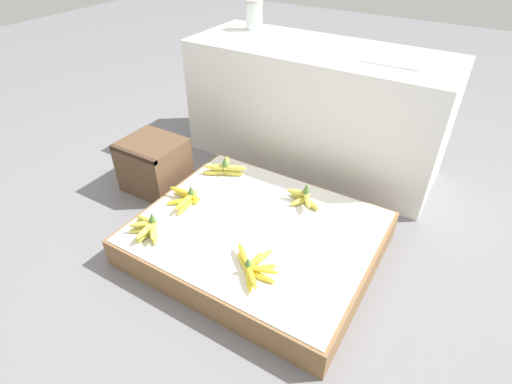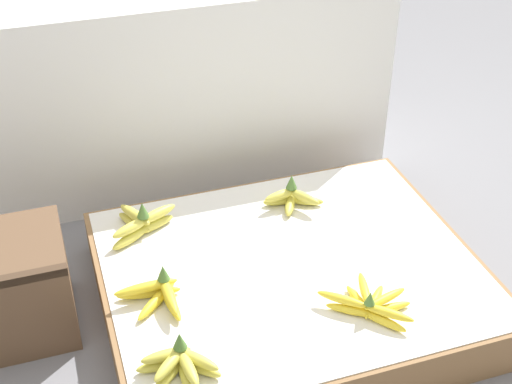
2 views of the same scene
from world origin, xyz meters
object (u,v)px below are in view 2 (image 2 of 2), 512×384
banana_bunch_front_left (180,364)px  banana_bunch_back_left (140,222)px  banana_bunch_middle_left (158,293)px  wooden_crate (10,288)px  banana_bunch_front_midright (370,305)px  banana_bunch_back_midright (292,198)px

banana_bunch_front_left → banana_bunch_back_left: size_ratio=0.87×
banana_bunch_middle_left → wooden_crate: bearing=155.0°
banana_bunch_front_midright → banana_bunch_back_left: bearing=133.8°
wooden_crate → banana_bunch_front_left: bearing=-49.4°
banana_bunch_back_left → banana_bunch_back_midright: banana_bunch_back_left is taller
banana_bunch_front_left → banana_bunch_middle_left: (0.00, 0.26, -0.00)m
wooden_crate → banana_bunch_front_left: (0.37, -0.43, 0.03)m
banana_bunch_front_left → banana_bunch_back_left: 0.57m
wooden_crate → banana_bunch_front_midright: size_ratio=1.36×
banana_bunch_front_left → banana_bunch_middle_left: 0.26m
banana_bunch_front_left → banana_bunch_front_midright: 0.52m
banana_bunch_front_midright → banana_bunch_back_midright: (-0.03, 0.51, 0.01)m
banana_bunch_front_midright → banana_bunch_front_left: bearing=-174.6°
banana_bunch_front_midright → banana_bunch_back_midright: banana_bunch_back_midright is taller
banana_bunch_front_left → banana_bunch_front_midright: size_ratio=0.84×
banana_bunch_front_left → banana_bunch_back_left: (0.02, 0.57, 0.00)m
banana_bunch_front_midright → banana_bunch_middle_left: size_ratio=1.32×
wooden_crate → banana_bunch_middle_left: wooden_crate is taller
banana_bunch_front_left → banana_bunch_front_midright: banana_bunch_front_left is taller
banana_bunch_back_midright → wooden_crate: bearing=-172.0°
banana_bunch_back_left → wooden_crate: bearing=-160.3°
banana_bunch_front_midright → banana_bunch_back_left: (-0.50, 0.52, 0.01)m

